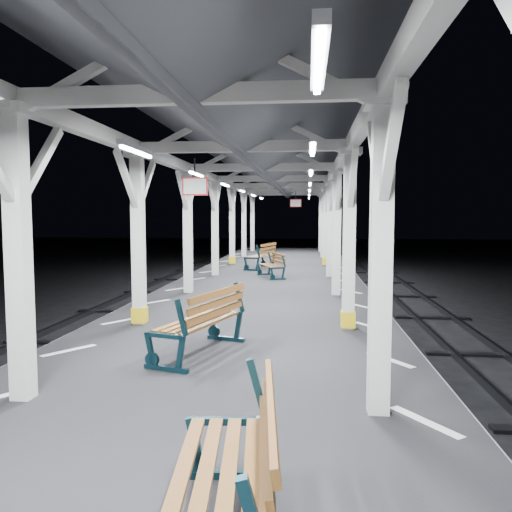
% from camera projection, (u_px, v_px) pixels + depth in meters
% --- Properties ---
extents(ground, '(120.00, 120.00, 0.00)m').
position_uv_depth(ground, '(224.00, 419.00, 7.60)').
color(ground, black).
rests_on(ground, ground).
extents(platform, '(6.00, 50.00, 1.00)m').
position_uv_depth(platform, '(224.00, 387.00, 7.56)').
color(platform, black).
rests_on(platform, ground).
extents(hazard_stripes_left, '(1.00, 48.00, 0.01)m').
position_uv_depth(hazard_stripes_left, '(69.00, 350.00, 7.77)').
color(hazard_stripes_left, silver).
rests_on(hazard_stripes_left, platform).
extents(hazard_stripes_right, '(1.00, 48.00, 0.01)m').
position_uv_depth(hazard_stripes_right, '(390.00, 360.00, 7.27)').
color(hazard_stripes_right, silver).
rests_on(hazard_stripes_right, platform).
extents(canopy, '(5.40, 49.00, 4.65)m').
position_uv_depth(canopy, '(223.00, 114.00, 7.21)').
color(canopy, silver).
rests_on(canopy, platform).
extents(bench_near, '(0.86, 1.89, 1.00)m').
position_uv_depth(bench_near, '(235.00, 472.00, 3.07)').
color(bench_near, '#0D2730').
rests_on(bench_near, platform).
extents(bench_mid, '(1.21, 1.99, 1.01)m').
position_uv_depth(bench_mid, '(205.00, 320.00, 7.49)').
color(bench_mid, '#0D2730').
rests_on(bench_mid, platform).
extents(bench_far, '(1.08, 1.61, 0.82)m').
position_uv_depth(bench_far, '(273.00, 265.00, 16.99)').
color(bench_far, '#0D2730').
rests_on(bench_far, platform).
extents(bench_extra, '(1.17, 1.99, 1.02)m').
position_uv_depth(bench_extra, '(263.00, 255.00, 19.75)').
color(bench_extra, '#0D2730').
rests_on(bench_extra, platform).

